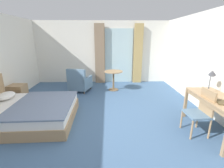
# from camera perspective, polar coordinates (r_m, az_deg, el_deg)

# --- Properties ---
(ground) EXTENTS (6.33, 7.79, 0.10)m
(ground) POSITION_cam_1_polar(r_m,az_deg,el_deg) (3.98, -4.94, -13.74)
(ground) COLOR #426084
(wall_back) EXTENTS (5.93, 0.12, 2.63)m
(wall_back) POSITION_cam_1_polar(r_m,az_deg,el_deg) (7.11, -3.55, 11.24)
(wall_back) COLOR white
(wall_back) RESTS_ON ground
(balcony_glass_door) EXTENTS (1.20, 0.02, 2.32)m
(balcony_glass_door) POSITION_cam_1_polar(r_m,az_deg,el_deg) (7.06, 2.45, 9.93)
(balcony_glass_door) COLOR silver
(balcony_glass_door) RESTS_ON ground
(curtain_panel_left) EXTENTS (0.42, 0.10, 2.51)m
(curtain_panel_left) POSITION_cam_1_polar(r_m,az_deg,el_deg) (6.94, -4.39, 10.58)
(curtain_panel_left) COLOR #897056
(curtain_panel_left) RESTS_ON ground
(curtain_panel_right) EXTENTS (0.37, 0.10, 2.51)m
(curtain_panel_right) POSITION_cam_1_polar(r_m,az_deg,el_deg) (7.05, 9.31, 10.51)
(curtain_panel_right) COLOR tan
(curtain_panel_right) RESTS_ON ground
(bed) EXTENTS (2.14, 1.79, 1.00)m
(bed) POSITION_cam_1_polar(r_m,az_deg,el_deg) (4.33, -28.32, -8.73)
(bed) COLOR tan
(bed) RESTS_ON ground
(nightstand) EXTENTS (0.46, 0.44, 0.54)m
(nightstand) POSITION_cam_1_polar(r_m,az_deg,el_deg) (5.77, -30.69, -2.86)
(nightstand) COLOR tan
(nightstand) RESTS_ON ground
(writing_desk) EXTENTS (0.64, 1.49, 0.77)m
(writing_desk) POSITION_cam_1_polar(r_m,az_deg,el_deg) (3.88, 33.86, -5.51)
(writing_desk) COLOR tan
(writing_desk) RESTS_ON ground
(desk_chair) EXTENTS (0.42, 0.47, 0.96)m
(desk_chair) POSITION_cam_1_polar(r_m,az_deg,el_deg) (3.74, 29.34, -8.10)
(desk_chair) COLOR slate
(desk_chair) RESTS_ON ground
(desk_lamp) EXTENTS (0.27, 0.27, 0.53)m
(desk_lamp) POSITION_cam_1_polar(r_m,az_deg,el_deg) (4.12, 32.18, 2.44)
(desk_lamp) COLOR #4C4C51
(desk_lamp) RESTS_ON writing_desk
(closed_book) EXTENTS (0.28, 0.33, 0.02)m
(closed_book) POSITION_cam_1_polar(r_m,az_deg,el_deg) (3.62, 34.94, -5.45)
(closed_book) COLOR brown
(closed_book) RESTS_ON writing_desk
(armchair_by_window) EXTENTS (0.86, 0.89, 0.88)m
(armchair_by_window) POSITION_cam_1_polar(r_m,az_deg,el_deg) (6.01, -11.58, 0.55)
(armchair_by_window) COLOR slate
(armchair_by_window) RESTS_ON ground
(round_cafe_table) EXTENTS (0.69, 0.69, 0.74)m
(round_cafe_table) POSITION_cam_1_polar(r_m,az_deg,el_deg) (5.99, 0.54, 2.87)
(round_cafe_table) COLOR tan
(round_cafe_table) RESTS_ON ground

